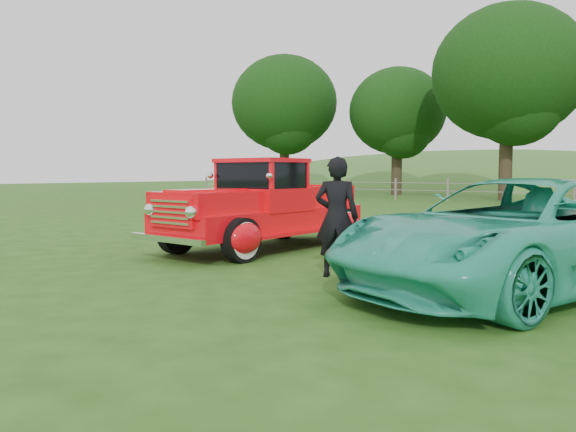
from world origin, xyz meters
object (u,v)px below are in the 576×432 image
Objects in this scene: tree_far_west at (284,103)px; tree_mid_west at (397,111)px; teal_sedan at (517,235)px; red_pickup at (264,209)px; man at (337,217)px; tree_near_west at (508,73)px.

tree_mid_west is (8.00, 2.00, -0.94)m from tree_far_west.
tree_far_west is at bearing 151.72° from teal_sedan.
red_pickup is at bearing -52.53° from tree_far_west.
tree_far_west is 30.51m from red_pickup.
tree_far_west reaches higher than man.
tree_far_west is 5.71× the size of man.
man is at bearing -29.47° from red_pickup.
tree_far_west reaches higher than tree_mid_west.
tree_far_west is 34.58m from teal_sedan.
tree_near_west is 6.00× the size of man.
man is (-2.35, -0.56, 0.15)m from teal_sedan.
tree_near_west is 25.69m from teal_sedan.
red_pickup is 5.22m from teal_sedan.
tree_mid_west reaches higher than man.
tree_near_west is 23.67m from red_pickup.
tree_near_west is 2.01× the size of teal_sedan.
tree_mid_west is 30.71m from man.
tree_far_west reaches higher than teal_sedan.
red_pickup reaches higher than teal_sedan.
tree_mid_west reaches higher than red_pickup.
red_pickup is at bearing -53.73° from man.
teal_sedan is (5.11, -1.07, -0.08)m from red_pickup.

